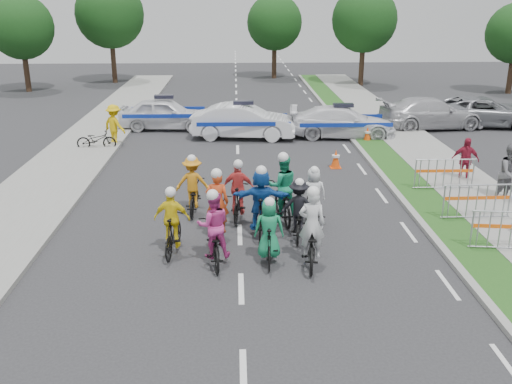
{
  "coord_description": "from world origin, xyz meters",
  "views": [
    {
      "loc": [
        -0.09,
        -11.16,
        6.09
      ],
      "look_at": [
        0.45,
        3.33,
        1.1
      ],
      "focal_mm": 40.0,
      "sensor_mm": 36.0,
      "label": 1
    }
  ],
  "objects_px": {
    "police_car_0": "(165,114)",
    "barrier_1": "(476,203)",
    "police_car_1": "(243,121)",
    "parked_bike": "(96,140)",
    "tree_1": "(364,20)",
    "rider_3": "(173,228)",
    "barrier_0": "(511,233)",
    "police_car_2": "(342,122)",
    "tree_4": "(275,23)",
    "rider_2": "(214,236)",
    "cone_1": "(367,135)",
    "rider_1": "(269,237)",
    "tree_0": "(21,27)",
    "rider_6": "(218,215)",
    "rider_10": "(193,190)",
    "rider_7": "(313,201)",
    "spectator_1": "(511,174)",
    "spectator_2": "(465,160)",
    "barrier_2": "(444,175)",
    "rider_8": "(282,195)",
    "rider_5": "(261,206)",
    "marshal_hiviz": "(114,125)",
    "cone_0": "(336,159)",
    "tree_3": "(110,14)",
    "civilian_sedan": "(431,113)",
    "rider_9": "(239,196)",
    "rider_0": "(311,238)",
    "civilian_suv": "(484,112)"
  },
  "relations": [
    {
      "from": "police_car_0",
      "to": "barrier_1",
      "type": "height_order",
      "value": "police_car_0"
    },
    {
      "from": "police_car_1",
      "to": "parked_bike",
      "type": "distance_m",
      "value": 6.45
    },
    {
      "from": "police_car_1",
      "to": "tree_1",
      "type": "relative_size",
      "value": 0.68
    },
    {
      "from": "rider_3",
      "to": "barrier_1",
      "type": "height_order",
      "value": "rider_3"
    },
    {
      "from": "barrier_0",
      "to": "tree_1",
      "type": "relative_size",
      "value": 0.29
    },
    {
      "from": "police_car_2",
      "to": "tree_4",
      "type": "bearing_deg",
      "value": 11.31
    },
    {
      "from": "rider_2",
      "to": "cone_1",
      "type": "xyz_separation_m",
      "value": [
        6.34,
        11.79,
        -0.36
      ]
    },
    {
      "from": "rider_1",
      "to": "tree_0",
      "type": "xyz_separation_m",
      "value": [
        -14.68,
        26.71,
        3.52
      ]
    },
    {
      "from": "rider_6",
      "to": "tree_0",
      "type": "distance_m",
      "value": 28.73
    },
    {
      "from": "rider_10",
      "to": "tree_0",
      "type": "xyz_separation_m",
      "value": [
        -12.65,
        23.26,
        3.49
      ]
    },
    {
      "from": "rider_7",
      "to": "spectator_1",
      "type": "height_order",
      "value": "spectator_1"
    },
    {
      "from": "spectator_2",
      "to": "tree_0",
      "type": "relative_size",
      "value": 0.25
    },
    {
      "from": "barrier_2",
      "to": "tree_0",
      "type": "height_order",
      "value": "tree_0"
    },
    {
      "from": "rider_8",
      "to": "rider_10",
      "type": "distance_m",
      "value": 2.67
    },
    {
      "from": "rider_3",
      "to": "rider_6",
      "type": "bearing_deg",
      "value": -132.16
    },
    {
      "from": "rider_6",
      "to": "rider_8",
      "type": "height_order",
      "value": "rider_8"
    },
    {
      "from": "rider_5",
      "to": "spectator_1",
      "type": "xyz_separation_m",
      "value": [
        7.79,
        2.26,
        0.11
      ]
    },
    {
      "from": "marshal_hiviz",
      "to": "tree_4",
      "type": "distance_m",
      "value": 22.77
    },
    {
      "from": "police_car_0",
      "to": "cone_0",
      "type": "height_order",
      "value": "police_car_0"
    },
    {
      "from": "rider_5",
      "to": "tree_3",
      "type": "xyz_separation_m",
      "value": [
        -9.57,
        28.98,
        4.07
      ]
    },
    {
      "from": "rider_2",
      "to": "rider_3",
      "type": "xyz_separation_m",
      "value": [
        -1.03,
        0.57,
        -0.02
      ]
    },
    {
      "from": "police_car_0",
      "to": "tree_0",
      "type": "height_order",
      "value": "tree_0"
    },
    {
      "from": "tree_4",
      "to": "barrier_0",
      "type": "bearing_deg",
      "value": -83.49
    },
    {
      "from": "civilian_sedan",
      "to": "parked_bike",
      "type": "height_order",
      "value": "civilian_sedan"
    },
    {
      "from": "rider_2",
      "to": "barrier_1",
      "type": "xyz_separation_m",
      "value": [
        7.33,
        2.37,
        -0.14
      ]
    },
    {
      "from": "parked_bike",
      "to": "rider_6",
      "type": "bearing_deg",
      "value": -153.25
    },
    {
      "from": "barrier_0",
      "to": "rider_9",
      "type": "bearing_deg",
      "value": 159.14
    },
    {
      "from": "rider_1",
      "to": "police_car_1",
      "type": "height_order",
      "value": "rider_1"
    },
    {
      "from": "spectator_2",
      "to": "rider_1",
      "type": "bearing_deg",
      "value": -126.98
    },
    {
      "from": "rider_0",
      "to": "barrier_0",
      "type": "bearing_deg",
      "value": -168.76
    },
    {
      "from": "rider_7",
      "to": "police_car_0",
      "type": "bearing_deg",
      "value": -70.36
    },
    {
      "from": "marshal_hiviz",
      "to": "cone_1",
      "type": "relative_size",
      "value": 2.5
    },
    {
      "from": "cone_1",
      "to": "tree_1",
      "type": "height_order",
      "value": "tree_1"
    },
    {
      "from": "cone_1",
      "to": "rider_6",
      "type": "bearing_deg",
      "value": -121.46
    },
    {
      "from": "barrier_1",
      "to": "parked_bike",
      "type": "height_order",
      "value": "barrier_1"
    },
    {
      "from": "rider_0",
      "to": "spectator_2",
      "type": "bearing_deg",
      "value": -127.83
    },
    {
      "from": "rider_3",
      "to": "rider_8",
      "type": "relative_size",
      "value": 0.86
    },
    {
      "from": "rider_2",
      "to": "police_car_2",
      "type": "distance_m",
      "value": 13.87
    },
    {
      "from": "civilian_suv",
      "to": "rider_3",
      "type": "bearing_deg",
      "value": 144.06
    },
    {
      "from": "rider_5",
      "to": "cone_0",
      "type": "height_order",
      "value": "rider_5"
    },
    {
      "from": "rider_0",
      "to": "rider_10",
      "type": "distance_m",
      "value": 4.66
    },
    {
      "from": "rider_2",
      "to": "tree_1",
      "type": "height_order",
      "value": "tree_1"
    },
    {
      "from": "rider_0",
      "to": "cone_0",
      "type": "xyz_separation_m",
      "value": [
        1.96,
        8.01,
        -0.31
      ]
    },
    {
      "from": "rider_1",
      "to": "rider_3",
      "type": "relative_size",
      "value": 0.96
    },
    {
      "from": "barrier_2",
      "to": "barrier_0",
      "type": "bearing_deg",
      "value": -90.0
    },
    {
      "from": "police_car_2",
      "to": "cone_1",
      "type": "relative_size",
      "value": 6.81
    },
    {
      "from": "rider_3",
      "to": "marshal_hiviz",
      "type": "relative_size",
      "value": 1.01
    },
    {
      "from": "rider_6",
      "to": "police_car_1",
      "type": "xyz_separation_m",
      "value": [
        0.86,
        11.22,
        0.13
      ]
    },
    {
      "from": "spectator_2",
      "to": "tree_1",
      "type": "distance_m",
      "value": 23.0
    },
    {
      "from": "rider_9",
      "to": "parked_bike",
      "type": "xyz_separation_m",
      "value": [
        -5.88,
        8.12,
        -0.27
      ]
    }
  ]
}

